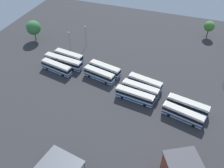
{
  "coord_description": "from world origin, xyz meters",
  "views": [
    {
      "loc": [
        19.76,
        -61.35,
        55.0
      ],
      "look_at": [
        -1.75,
        -1.66,
        1.59
      ],
      "focal_mm": 39.98,
      "sensor_mm": 36.0,
      "label": 1
    }
  ],
  "objects_px": {
    "tree_west_edge": "(33,28)",
    "bus_row1_slot1": "(99,75)",
    "bus_row0_slot1": "(63,62)",
    "bus_row0_slot2": "(69,56)",
    "bus_row2_slot0": "(135,96)",
    "lamp_post_far_corner": "(70,40)",
    "bus_row3_slot1": "(188,106)",
    "bus_row2_slot1": "(140,89)",
    "maintenance_shelter": "(60,165)",
    "bus_row1_slot2": "(105,69)",
    "bus_row0_slot0": "(57,67)",
    "bus_row2_slot2": "(145,83)",
    "lamp_post_near_entrance": "(86,35)",
    "tree_northeast": "(209,26)",
    "bus_row3_slot0": "(183,115)"
  },
  "relations": [
    {
      "from": "bus_row2_slot0",
      "to": "bus_row3_slot1",
      "type": "height_order",
      "value": "same"
    },
    {
      "from": "bus_row0_slot0",
      "to": "bus_row2_slot1",
      "type": "xyz_separation_m",
      "value": [
        31.51,
        -1.39,
        -0.0
      ]
    },
    {
      "from": "bus_row0_slot0",
      "to": "bus_row2_slot0",
      "type": "height_order",
      "value": "same"
    },
    {
      "from": "maintenance_shelter",
      "to": "tree_northeast",
      "type": "distance_m",
      "value": 85.31
    },
    {
      "from": "bus_row2_slot1",
      "to": "bus_row1_slot2",
      "type": "bearing_deg",
      "value": 156.69
    },
    {
      "from": "bus_row0_slot1",
      "to": "lamp_post_far_corner",
      "type": "bearing_deg",
      "value": 104.52
    },
    {
      "from": "lamp_post_far_corner",
      "to": "tree_west_edge",
      "type": "relative_size",
      "value": 0.89
    },
    {
      "from": "bus_row2_slot2",
      "to": "maintenance_shelter",
      "type": "xyz_separation_m",
      "value": [
        -10.75,
        -37.98,
        2.25
      ]
    },
    {
      "from": "bus_row0_slot0",
      "to": "tree_northeast",
      "type": "height_order",
      "value": "tree_northeast"
    },
    {
      "from": "lamp_post_near_entrance",
      "to": "lamp_post_far_corner",
      "type": "bearing_deg",
      "value": -138.17
    },
    {
      "from": "bus_row3_slot1",
      "to": "tree_west_edge",
      "type": "distance_m",
      "value": 70.14
    },
    {
      "from": "bus_row0_slot2",
      "to": "tree_northeast",
      "type": "height_order",
      "value": "tree_northeast"
    },
    {
      "from": "bus_row0_slot1",
      "to": "bus_row0_slot2",
      "type": "xyz_separation_m",
      "value": [
        0.44,
        3.79,
        -0.0
      ]
    },
    {
      "from": "bus_row0_slot1",
      "to": "bus_row2_slot2",
      "type": "relative_size",
      "value": 1.29
    },
    {
      "from": "bus_row0_slot1",
      "to": "lamp_post_far_corner",
      "type": "xyz_separation_m",
      "value": [
        -2.97,
        11.45,
        2.38
      ]
    },
    {
      "from": "bus_row0_slot2",
      "to": "lamp_post_near_entrance",
      "type": "bearing_deg",
      "value": 82.34
    },
    {
      "from": "bus_row0_slot0",
      "to": "bus_row2_slot2",
      "type": "bearing_deg",
      "value": 4.16
    },
    {
      "from": "bus_row0_slot0",
      "to": "bus_row3_slot1",
      "type": "bearing_deg",
      "value": -4.58
    },
    {
      "from": "bus_row0_slot1",
      "to": "lamp_post_far_corner",
      "type": "distance_m",
      "value": 12.06
    },
    {
      "from": "bus_row0_slot0",
      "to": "bus_row0_slot1",
      "type": "distance_m",
      "value": 4.06
    },
    {
      "from": "maintenance_shelter",
      "to": "lamp_post_far_corner",
      "type": "relative_size",
      "value": 1.34
    },
    {
      "from": "bus_row1_slot2",
      "to": "maintenance_shelter",
      "type": "distance_m",
      "value": 40.91
    },
    {
      "from": "bus_row0_slot0",
      "to": "bus_row2_slot1",
      "type": "distance_m",
      "value": 31.54
    },
    {
      "from": "lamp_post_far_corner",
      "to": "lamp_post_near_entrance",
      "type": "bearing_deg",
      "value": 41.83
    },
    {
      "from": "bus_row0_slot1",
      "to": "bus_row3_slot1",
      "type": "bearing_deg",
      "value": -9.53
    },
    {
      "from": "bus_row3_slot1",
      "to": "bus_row1_slot2",
      "type": "bearing_deg",
      "value": 163.85
    },
    {
      "from": "bus_row0_slot2",
      "to": "lamp_post_near_entrance",
      "type": "xyz_separation_m",
      "value": [
        1.64,
        12.17,
        2.95
      ]
    },
    {
      "from": "bus_row0_slot1",
      "to": "bus_row2_slot0",
      "type": "xyz_separation_m",
      "value": [
        30.17,
        -9.02,
        -0.0
      ]
    },
    {
      "from": "bus_row2_slot1",
      "to": "bus_row3_slot0",
      "type": "relative_size",
      "value": 0.99
    },
    {
      "from": "bus_row2_slot0",
      "to": "bus_row1_slot2",
      "type": "bearing_deg",
      "value": 144.39
    },
    {
      "from": "bus_row1_slot2",
      "to": "bus_row2_slot2",
      "type": "relative_size",
      "value": 1.02
    },
    {
      "from": "bus_row2_slot1",
      "to": "lamp_post_far_corner",
      "type": "relative_size",
      "value": 1.59
    },
    {
      "from": "bus_row3_slot0",
      "to": "lamp_post_far_corner",
      "type": "height_order",
      "value": "lamp_post_far_corner"
    },
    {
      "from": "bus_row3_slot1",
      "to": "lamp_post_far_corner",
      "type": "height_order",
      "value": "lamp_post_far_corner"
    },
    {
      "from": "bus_row2_slot0",
      "to": "lamp_post_far_corner",
      "type": "bearing_deg",
      "value": 148.29
    },
    {
      "from": "bus_row0_slot1",
      "to": "lamp_post_far_corner",
      "type": "height_order",
      "value": "lamp_post_far_corner"
    },
    {
      "from": "bus_row2_slot0",
      "to": "lamp_post_near_entrance",
      "type": "bearing_deg",
      "value": 138.35
    },
    {
      "from": "bus_row1_slot1",
      "to": "maintenance_shelter",
      "type": "height_order",
      "value": "maintenance_shelter"
    },
    {
      "from": "bus_row0_slot1",
      "to": "lamp_post_near_entrance",
      "type": "xyz_separation_m",
      "value": [
        2.08,
        15.96,
        2.95
      ]
    },
    {
      "from": "bus_row3_slot1",
      "to": "bus_row0_slot2",
      "type": "bearing_deg",
      "value": 165.85
    },
    {
      "from": "tree_west_edge",
      "to": "bus_row3_slot1",
      "type": "bearing_deg",
      "value": -17.32
    },
    {
      "from": "tree_west_edge",
      "to": "bus_row1_slot1",
      "type": "bearing_deg",
      "value": -23.77
    },
    {
      "from": "bus_row0_slot0",
      "to": "bus_row1_slot1",
      "type": "relative_size",
      "value": 1.06
    },
    {
      "from": "bus_row0_slot1",
      "to": "tree_west_edge",
      "type": "distance_m",
      "value": 24.65
    },
    {
      "from": "bus_row2_slot1",
      "to": "bus_row3_slot1",
      "type": "height_order",
      "value": "same"
    },
    {
      "from": "bus_row2_slot1",
      "to": "bus_row3_slot0",
      "type": "distance_m",
      "value": 15.85
    },
    {
      "from": "bus_row0_slot2",
      "to": "bus_row2_slot0",
      "type": "distance_m",
      "value": 32.37
    },
    {
      "from": "maintenance_shelter",
      "to": "bus_row2_slot1",
      "type": "bearing_deg",
      "value": 73.54
    },
    {
      "from": "bus_row2_slot1",
      "to": "bus_row2_slot2",
      "type": "height_order",
      "value": "same"
    },
    {
      "from": "bus_row2_slot0",
      "to": "bus_row2_slot1",
      "type": "relative_size",
      "value": 1.03
    }
  ]
}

